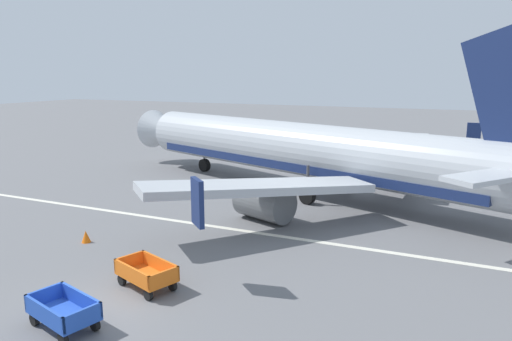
{
  "coord_description": "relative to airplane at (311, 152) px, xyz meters",
  "views": [
    {
      "loc": [
        11.76,
        -11.96,
        8.39
      ],
      "look_at": [
        0.55,
        12.95,
        2.8
      ],
      "focal_mm": 33.25,
      "sensor_mm": 36.0,
      "label": 1
    }
  ],
  "objects": [
    {
      "name": "baggage_cart_second_in_row",
      "position": [
        -1.31,
        -17.07,
        -2.45
      ],
      "size": [
        3.59,
        2.16,
        1.07
      ],
      "color": "orange",
      "rests_on": "ground"
    },
    {
      "name": "baggage_cart_nearest",
      "position": [
        -1.96,
        -20.71,
        -2.45
      ],
      "size": [
        3.62,
        2.01,
        1.07
      ],
      "color": "#234CB2",
      "rests_on": "ground"
    },
    {
      "name": "traffic_cone_near_plane",
      "position": [
        -0.39,
        -5.82,
        -2.76
      ],
      "size": [
        0.44,
        0.44,
        0.58
      ],
      "primitive_type": "cone",
      "color": "orange",
      "rests_on": "ground"
    },
    {
      "name": "traffic_cone_mid_apron",
      "position": [
        -7.32,
        -14.07,
        -2.75
      ],
      "size": [
        0.46,
        0.46,
        0.61
      ],
      "primitive_type": "cone",
      "color": "orange",
      "rests_on": "ground"
    },
    {
      "name": "airplane",
      "position": [
        0.0,
        0.0,
        0.0
      ],
      "size": [
        36.54,
        29.74,
        11.34
      ],
      "color": "#B2B7BC",
      "rests_on": "ground"
    },
    {
      "name": "ground_plane",
      "position": [
        -1.85,
        -19.38,
        -3.05
      ],
      "size": [
        220.0,
        220.0,
        0.0
      ],
      "primitive_type": "plane",
      "color": "slate"
    },
    {
      "name": "apron_stripe",
      "position": [
        -1.85,
        -9.2,
        -3.05
      ],
      "size": [
        120.0,
        0.36,
        0.01
      ],
      "primitive_type": "cube",
      "color": "silver",
      "rests_on": "ground"
    }
  ]
}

